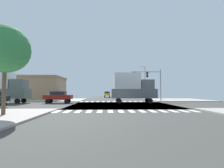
{
  "coord_description": "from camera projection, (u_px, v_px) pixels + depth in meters",
  "views": [
    {
      "loc": [
        -2.09,
        -22.49,
        1.85
      ],
      "look_at": [
        -1.14,
        6.88,
        3.25
      ],
      "focal_mm": 25.73,
      "sensor_mm": 36.0,
      "label": 1
    }
  ],
  "objects": [
    {
      "name": "ground",
      "position": [
        122.0,
        105.0,
        22.44
      ],
      "size": [
        90.0,
        90.0,
        0.05
      ],
      "color": "#3E3E3A"
    },
    {
      "name": "sidewalk_corner_ne",
      "position": [
        176.0,
        100.0,
        34.84
      ],
      "size": [
        12.0,
        12.0,
        0.14
      ],
      "color": "#A09B91",
      "rests_on": "ground"
    },
    {
      "name": "box_truck_nearside_1",
      "position": [
        132.0,
        87.0,
        26.12
      ],
      "size": [
        7.2,
        2.4,
        4.85
      ],
      "rotation": [
        0.0,
        0.0,
        4.71
      ],
      "color": "black",
      "rests_on": "ground"
    },
    {
      "name": "sedan_outer_4",
      "position": [
        107.0,
        94.0,
        50.26
      ],
      "size": [
        1.8,
        4.3,
        1.88
      ],
      "rotation": [
        0.0,
        0.0,
        3.14
      ],
      "color": "black",
      "rests_on": "ground"
    },
    {
      "name": "sedan_farside_1",
      "position": [
        58.0,
        96.0,
        25.67
      ],
      "size": [
        4.3,
        1.8,
        1.88
      ],
      "rotation": [
        0.0,
        0.0,
        4.71
      ],
      "color": "black",
      "rests_on": "ground"
    },
    {
      "name": "street_lamp",
      "position": [
        144.0,
        79.0,
        40.86
      ],
      "size": [
        1.78,
        0.32,
        8.28
      ],
      "color": "gray",
      "rests_on": "ground"
    },
    {
      "name": "traffic_signal_mast",
      "position": [
        149.0,
        78.0,
        30.49
      ],
      "size": [
        5.78,
        0.55,
        6.03
      ],
      "color": "gray",
      "rests_on": "ground"
    },
    {
      "name": "box_truck_middle_2",
      "position": [
        4.0,
        87.0,
        25.46
      ],
      "size": [
        7.2,
        2.4,
        4.85
      ],
      "rotation": [
        0.0,
        0.0,
        4.71
      ],
      "color": "black",
      "rests_on": "ground"
    },
    {
      "name": "crosswalk_near",
      "position": [
        126.0,
        111.0,
        15.14
      ],
      "size": [
        13.5,
        2.0,
        0.01
      ],
      "color": "white",
      "rests_on": "ground"
    },
    {
      "name": "sidewalk_corner_nw",
      "position": [
        55.0,
        100.0,
        34.0
      ],
      "size": [
        12.0,
        12.0,
        0.14
      ],
      "color": "#9A9F8C",
      "rests_on": "ground"
    },
    {
      "name": "bank_building",
      "position": [
        39.0,
        88.0,
        37.49
      ],
      "size": [
        12.14,
        8.95,
        5.34
      ],
      "color": "#917458",
      "rests_on": "ground"
    },
    {
      "name": "crosswalk_far",
      "position": [
        117.0,
        102.0,
        29.72
      ],
      "size": [
        13.5,
        2.0,
        0.01
      ],
      "color": "white",
      "rests_on": "ground"
    },
    {
      "name": "sidewalk_tree",
      "position": [
        5.0,
        49.0,
        12.18
      ],
      "size": [
        3.6,
        3.6,
        6.88
      ],
      "color": "brown",
      "rests_on": "ground"
    }
  ]
}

